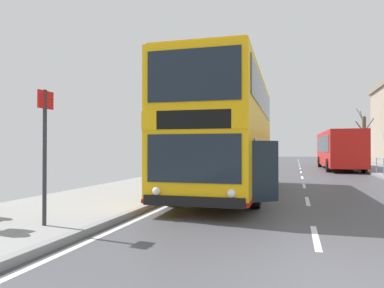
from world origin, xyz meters
name	(u,v)px	position (x,y,z in m)	size (l,w,h in m)	color
ground	(266,280)	(-0.72, 0.00, 0.04)	(15.80, 140.00, 0.20)	#45454A
double_decker_bus_main	(228,133)	(-2.76, 8.47, 2.24)	(3.44, 10.35, 4.28)	#F4B20F
background_bus_far_lane	(339,149)	(2.94, 26.01, 1.64)	(2.79, 10.92, 2.98)	red
bus_stop_sign_near	(45,142)	(-5.20, 1.51, 1.81)	(0.08, 0.44, 2.72)	#2D2D33
bare_tree_far_00	(364,138)	(6.48, 36.00, 2.73)	(1.71, 2.37, 5.82)	#4C3D2D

